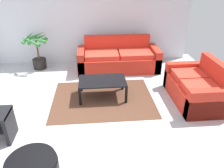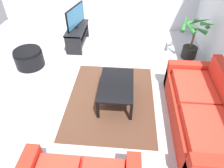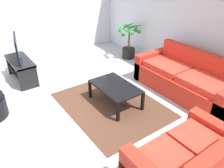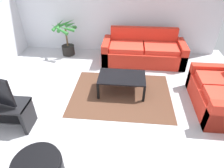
{
  "view_description": "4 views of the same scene",
  "coord_description": "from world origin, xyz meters",
  "px_view_note": "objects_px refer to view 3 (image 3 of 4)",
  "views": [
    {
      "loc": [
        0.12,
        -3.37,
        2.53
      ],
      "look_at": [
        0.46,
        0.45,
        0.49
      ],
      "focal_mm": 34.48,
      "sensor_mm": 36.0,
      "label": 1
    },
    {
      "loc": [
        3.19,
        0.96,
        2.89
      ],
      "look_at": [
        0.36,
        0.72,
        0.47
      ],
      "focal_mm": 32.54,
      "sensor_mm": 36.0,
      "label": 2
    },
    {
      "loc": [
        3.32,
        -1.45,
        2.57
      ],
      "look_at": [
        0.48,
        0.57,
        0.62
      ],
      "focal_mm": 35.78,
      "sensor_mm": 36.0,
      "label": 3
    },
    {
      "loc": [
        0.4,
        -2.71,
        2.68
      ],
      "look_at": [
        0.11,
        0.35,
        0.51
      ],
      "focal_mm": 30.72,
      "sensor_mm": 36.0,
      "label": 4
    }
  ],
  "objects_px": {
    "couch_loveseat": "(188,165)",
    "potted_palm": "(129,42)",
    "couch_main": "(185,80)",
    "coffee_table": "(115,88)",
    "tv": "(17,48)",
    "tv_stand": "(21,67)"
  },
  "relations": [
    {
      "from": "couch_loveseat",
      "to": "potted_palm",
      "type": "height_order",
      "value": "potted_palm"
    },
    {
      "from": "couch_main",
      "to": "tv_stand",
      "type": "distance_m",
      "value": 3.78
    },
    {
      "from": "couch_loveseat",
      "to": "potted_palm",
      "type": "xyz_separation_m",
      "value": [
        -3.74,
        2.08,
        0.18
      ]
    },
    {
      "from": "tv",
      "to": "coffee_table",
      "type": "bearing_deg",
      "value": 29.87
    },
    {
      "from": "tv_stand",
      "to": "potted_palm",
      "type": "distance_m",
      "value": 3.0
    },
    {
      "from": "potted_palm",
      "to": "couch_loveseat",
      "type": "bearing_deg",
      "value": -29.13
    },
    {
      "from": "couch_main",
      "to": "potted_palm",
      "type": "distance_m",
      "value": 2.28
    },
    {
      "from": "tv_stand",
      "to": "coffee_table",
      "type": "xyz_separation_m",
      "value": [
        2.11,
        1.22,
        0.02
      ]
    },
    {
      "from": "tv",
      "to": "potted_palm",
      "type": "height_order",
      "value": "tv"
    },
    {
      "from": "couch_loveseat",
      "to": "tv",
      "type": "bearing_deg",
      "value": -167.82
    },
    {
      "from": "potted_palm",
      "to": "tv",
      "type": "bearing_deg",
      "value": -97.12
    },
    {
      "from": "tv",
      "to": "potted_palm",
      "type": "bearing_deg",
      "value": 82.88
    },
    {
      "from": "tv_stand",
      "to": "tv",
      "type": "distance_m",
      "value": 0.48
    },
    {
      "from": "couch_main",
      "to": "tv",
      "type": "height_order",
      "value": "tv"
    },
    {
      "from": "couch_loveseat",
      "to": "potted_palm",
      "type": "bearing_deg",
      "value": 150.87
    },
    {
      "from": "coffee_table",
      "to": "tv_stand",
      "type": "bearing_deg",
      "value": -150.07
    },
    {
      "from": "couch_main",
      "to": "coffee_table",
      "type": "height_order",
      "value": "couch_main"
    },
    {
      "from": "couch_loveseat",
      "to": "coffee_table",
      "type": "relative_size",
      "value": 1.44
    },
    {
      "from": "couch_main",
      "to": "potted_palm",
      "type": "bearing_deg",
      "value": 173.26
    },
    {
      "from": "couch_loveseat",
      "to": "couch_main",
      "type": "bearing_deg",
      "value": 129.1
    },
    {
      "from": "couch_loveseat",
      "to": "potted_palm",
      "type": "distance_m",
      "value": 4.28
    },
    {
      "from": "tv_stand",
      "to": "tv",
      "type": "xyz_separation_m",
      "value": [
        0.0,
        0.0,
        0.48
      ]
    }
  ]
}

